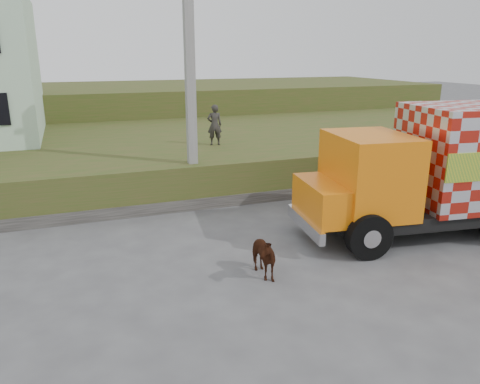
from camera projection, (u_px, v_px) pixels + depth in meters
name	position (u px, v px, depth m)	size (l,w,h in m)	color
ground	(273.00, 251.00, 12.61)	(120.00, 120.00, 0.00)	#474749
embankment	(185.00, 152.00, 21.39)	(40.00, 12.00, 1.50)	#344C19
embankment_far	(143.00, 108.00, 31.97)	(40.00, 12.00, 3.00)	#344C19
retaining_strip	(168.00, 206.00, 15.67)	(16.00, 0.50, 0.40)	#595651
utility_pole	(190.00, 86.00, 15.25)	(1.20, 0.30, 8.00)	gray
cargo_truck	(458.00, 168.00, 13.51)	(8.62, 3.79, 3.72)	black
cow	(260.00, 255.00, 11.05)	(0.57, 1.26, 1.06)	#38180E
pedestrian	(215.00, 125.00, 18.91)	(0.60, 0.39, 1.64)	#2C2927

